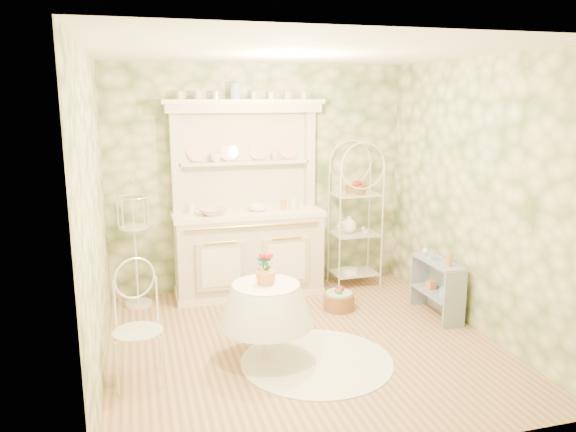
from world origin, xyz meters
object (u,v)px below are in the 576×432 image
object	(u,v)px
side_shelf	(437,289)
floor_basket	(339,301)
round_table	(266,325)
kitchen_dresser	(248,200)
cafe_chair	(138,334)
bakers_rack	(355,212)
birdcage_stand	(135,248)

from	to	relation	value
side_shelf	floor_basket	xyz separation A→B (m)	(-0.95, 0.44, -0.21)
round_table	side_shelf	bearing A→B (deg)	14.73
kitchen_dresser	cafe_chair	bearing A→B (deg)	-125.00
kitchen_dresser	bakers_rack	bearing A→B (deg)	-0.34
kitchen_dresser	birdcage_stand	distance (m)	1.38
side_shelf	birdcage_stand	world-z (taller)	birdcage_stand
kitchen_dresser	round_table	distance (m)	1.94
bakers_rack	floor_basket	bearing A→B (deg)	-124.37
round_table	floor_basket	xyz separation A→B (m)	(1.06, 0.97, -0.24)
kitchen_dresser	birdcage_stand	world-z (taller)	kitchen_dresser
cafe_chair	floor_basket	world-z (taller)	cafe_chair
side_shelf	round_table	size ratio (longest dim) A/B	1.06
kitchen_dresser	round_table	bearing A→B (deg)	-96.72
floor_basket	cafe_chair	bearing A→B (deg)	-153.34
bakers_rack	round_table	distance (m)	2.41
floor_basket	kitchen_dresser	bearing A→B (deg)	137.48
round_table	cafe_chair	world-z (taller)	cafe_chair
cafe_chair	side_shelf	bearing A→B (deg)	-8.79
round_table	kitchen_dresser	bearing A→B (deg)	83.28
kitchen_dresser	round_table	size ratio (longest dim) A/B	3.42
bakers_rack	floor_basket	size ratio (longest dim) A/B	6.17
kitchen_dresser	cafe_chair	world-z (taller)	kitchen_dresser
cafe_chair	floor_basket	bearing A→B (deg)	6.19
kitchen_dresser	cafe_chair	xyz separation A→B (m)	(-1.31, -1.87, -0.72)
round_table	birdcage_stand	bearing A→B (deg)	122.64
cafe_chair	birdcage_stand	size ratio (longest dim) A/B	0.63
bakers_rack	birdcage_stand	size ratio (longest dim) A/B	1.38
kitchen_dresser	side_shelf	size ratio (longest dim) A/B	3.24
kitchen_dresser	bakers_rack	world-z (taller)	kitchen_dresser
birdcage_stand	floor_basket	xyz separation A→B (m)	(2.15, -0.73, -0.57)
side_shelf	floor_basket	size ratio (longest dim) A/B	2.36
round_table	cafe_chair	distance (m)	1.11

